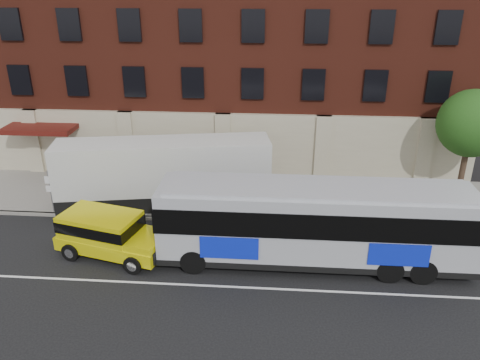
# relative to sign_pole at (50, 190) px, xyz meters

# --- Properties ---
(ground) EXTENTS (120.00, 120.00, 0.00)m
(ground) POSITION_rel_sign_pole_xyz_m (8.50, -6.15, -1.45)
(ground) COLOR black
(ground) RESTS_ON ground
(sidewalk) EXTENTS (60.00, 6.00, 0.15)m
(sidewalk) POSITION_rel_sign_pole_xyz_m (8.50, 2.85, -1.38)
(sidewalk) COLOR gray
(sidewalk) RESTS_ON ground
(kerb) EXTENTS (60.00, 0.25, 0.15)m
(kerb) POSITION_rel_sign_pole_xyz_m (8.50, -0.15, -1.38)
(kerb) COLOR gray
(kerb) RESTS_ON ground
(lane_line) EXTENTS (60.00, 0.12, 0.01)m
(lane_line) POSITION_rel_sign_pole_xyz_m (8.50, -5.65, -1.45)
(lane_line) COLOR silver
(lane_line) RESTS_ON ground
(building) EXTENTS (30.00, 12.10, 15.00)m
(building) POSITION_rel_sign_pole_xyz_m (8.49, 10.77, 6.13)
(building) COLOR #5A2115
(building) RESTS_ON sidewalk
(sign_pole) EXTENTS (0.30, 0.20, 2.50)m
(sign_pole) POSITION_rel_sign_pole_xyz_m (0.00, 0.00, 0.00)
(sign_pole) COLOR slate
(sign_pole) RESTS_ON ground
(street_tree) EXTENTS (3.60, 3.60, 6.20)m
(street_tree) POSITION_rel_sign_pole_xyz_m (22.04, 3.34, 2.96)
(street_tree) COLOR #36241B
(street_tree) RESTS_ON sidewalk
(city_bus) EXTENTS (13.41, 2.88, 3.67)m
(city_bus) POSITION_rel_sign_pole_xyz_m (13.45, -3.49, 0.58)
(city_bus) COLOR #A8ABB3
(city_bus) RESTS_ON ground
(yellow_suv) EXTENTS (5.36, 3.22, 1.99)m
(yellow_suv) POSITION_rel_sign_pole_xyz_m (4.26, -3.57, -0.31)
(yellow_suv) COLOR #DBD109
(yellow_suv) RESTS_ON ground
(shipping_container) EXTENTS (11.52, 4.22, 3.77)m
(shipping_container) POSITION_rel_sign_pole_xyz_m (5.76, 1.45, 0.41)
(shipping_container) COLOR black
(shipping_container) RESTS_ON ground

